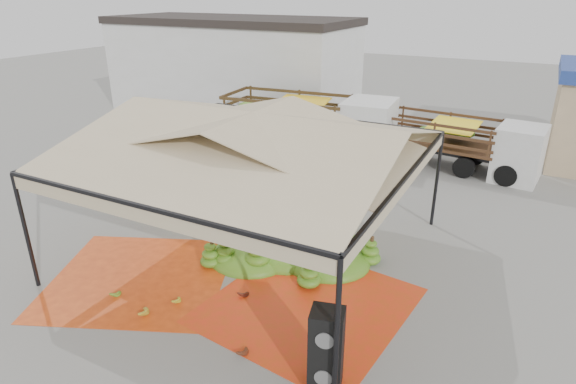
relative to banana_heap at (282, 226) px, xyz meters
The scene contains 17 objects.
ground 1.00m from the banana_heap, 125.76° to the right, with size 90.00×90.00×0.00m, color slate.
canopy_tent 2.78m from the banana_heap, 125.76° to the right, with size 8.10×8.10×4.00m.
building_white 17.10m from the banana_heap, 128.02° to the left, with size 14.30×6.30×5.40m.
tarp_left 4.06m from the banana_heap, 127.58° to the right, with size 4.35×4.14×0.01m, color #E55115.
tarp_right 3.01m from the banana_heap, 49.51° to the right, with size 4.21×4.42×0.01m, color red.
banana_heap is the anchor object (origin of this frame).
hand_yellow_a 3.76m from the banana_heap, 105.12° to the right, with size 0.40×0.33×0.18m, color gold.
hand_yellow_b 4.56m from the banana_heap, 107.29° to the right, with size 0.50×0.41×0.23m, color gold.
hand_red_a 2.67m from the banana_heap, 83.06° to the right, with size 0.39×0.32×0.18m, color #5C2B15.
hand_red_b 4.57m from the banana_heap, 72.49° to the right, with size 0.43×0.35×0.19m, color #5E2F15.
hand_green 4.75m from the banana_heap, 121.11° to the right, with size 0.38×0.31×0.17m, color #5B801A.
hanging_bunches 2.91m from the banana_heap, 102.22° to the right, with size 4.74×0.24×0.20m.
speaker_stack 5.42m from the banana_heap, 53.13° to the right, with size 0.72×0.66×1.67m.
banana_leaves 4.24m from the banana_heap, behind, with size 0.96×1.36×3.70m, color #3F7A20, non-canonical shape.
vendor 2.93m from the banana_heap, 71.76° to the left, with size 0.65×0.42×1.77m, color gray.
truck_left 8.78m from the banana_heap, 108.60° to the left, with size 7.65×3.13×2.57m.
truck_right 9.75m from the banana_heap, 68.40° to the left, with size 6.31×2.72×2.10m.
Camera 1 is at (6.28, -10.14, 6.86)m, focal length 30.00 mm.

